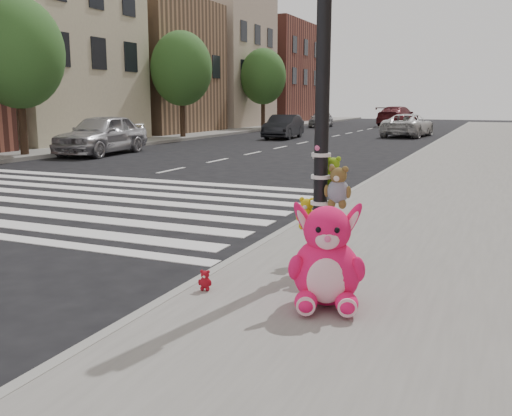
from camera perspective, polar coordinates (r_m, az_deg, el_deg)
The scene contains 19 objects.
ground at distance 6.59m, azimuth -21.27°, elevation -8.10°, with size 120.00×120.00×0.00m, color black.
sidewalk_far at distance 30.36m, azimuth -13.02°, elevation 6.74°, with size 6.00×80.00×0.14m, color slate.
curb_edge at distance 14.81m, azimuth 11.85°, elevation 2.84°, with size 0.12×80.00×0.15m, color gray.
crosswalk at distance 13.29m, azimuth -19.46°, elevation 1.29°, with size 11.00×6.00×0.01m, color silver, non-canonical shape.
bld_far_b at distance 29.46m, azimuth -20.37°, elevation 16.83°, with size 6.00×8.00×11.00m, color beige.
bld_far_c at distance 36.41m, azimuth -10.15°, elevation 13.66°, with size 6.00×8.00×8.00m, color #906A4C.
bld_far_d at distance 44.25m, azimuth -3.55°, elevation 14.55°, with size 6.00×8.00×10.00m, color #BCA98F.
bld_far_e at distance 54.25m, azimuth 1.87°, elevation 13.33°, with size 6.00×10.00×9.00m, color brown.
signal_pole at distance 6.46m, azimuth 6.86°, elevation 8.12°, with size 0.71×0.49×4.00m.
tree_far_a at distance 22.02m, azimuth -22.76°, elevation 14.11°, with size 3.20×3.20×5.44m.
tree_far_b at distance 30.73m, azimuth -7.47°, elevation 13.64°, with size 3.20×3.20×5.44m.
tree_far_c at distance 40.56m, azimuth 0.72°, elevation 13.00°, with size 3.20×3.20×5.44m.
pink_bunny at distance 5.36m, azimuth 7.05°, elevation -5.51°, with size 0.80×0.88×1.01m.
red_teddy at distance 5.85m, azimuth -5.11°, elevation -7.20°, with size 0.15×0.10×0.22m, color maroon, non-canonical shape.
car_silver_far at distance 22.63m, azimuth -15.18°, elevation 7.13°, with size 1.80×4.49×1.53m, color #B9B8BE.
car_dark_far at distance 31.06m, azimuth 2.76°, elevation 8.13°, with size 1.34×3.85×1.27m, color black.
car_white_near at distance 33.74m, azimuth 14.95°, elevation 8.00°, with size 2.13×4.61×1.28m, color silver.
car_maroon_near at distance 47.65m, azimuth 13.98°, elevation 8.90°, with size 2.18×5.36×1.56m, color maroon.
car_silver_deep at distance 44.38m, azimuth 6.54°, elevation 8.84°, with size 1.47×3.66×1.25m, color #B1B1B6.
Camera 1 is at (4.48, -4.38, 2.05)m, focal length 40.00 mm.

